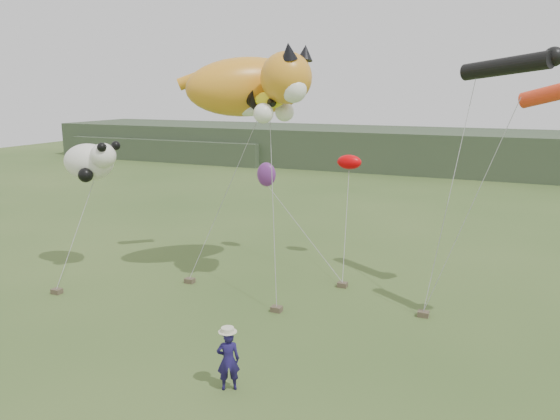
{
  "coord_description": "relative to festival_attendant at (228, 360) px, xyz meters",
  "views": [
    {
      "loc": [
        7.74,
        -13.25,
        8.12
      ],
      "look_at": [
        0.65,
        3.0,
        4.2
      ],
      "focal_mm": 35.0,
      "sensor_mm": 36.0,
      "label": 1
    }
  ],
  "objects": [
    {
      "name": "ground",
      "position": [
        -0.96,
        1.26,
        -0.87
      ],
      "size": [
        120.0,
        120.0,
        0.0
      ],
      "primitive_type": "plane",
      "color": "#385123",
      "rests_on": "ground"
    },
    {
      "name": "headland",
      "position": [
        -4.07,
        45.94,
        1.05
      ],
      "size": [
        90.0,
        13.0,
        4.0
      ],
      "color": "#2D3D28",
      "rests_on": "ground"
    },
    {
      "name": "festival_attendant",
      "position": [
        0.0,
        0.0,
        0.0
      ],
      "size": [
        0.76,
        0.69,
        1.74
      ],
      "primitive_type": "imported",
      "rotation": [
        0.0,
        0.0,
        3.69
      ],
      "color": "#1B144B",
      "rests_on": "ground"
    },
    {
      "name": "sandbag_anchors",
      "position": [
        -2.38,
        6.4,
        -0.77
      ],
      "size": [
        14.46,
        5.7,
        0.2
      ],
      "color": "brown",
      "rests_on": "ground"
    },
    {
      "name": "cat_kite",
      "position": [
        -3.21,
        8.42,
        7.39
      ],
      "size": [
        7.05,
        5.54,
        3.0
      ],
      "color": "orange",
      "rests_on": "ground"
    },
    {
      "name": "fish_kite",
      "position": [
        -2.6,
        7.71,
        6.89
      ],
      "size": [
        2.06,
        1.41,
        1.08
      ],
      "color": "yellow",
      "rests_on": "ground"
    },
    {
      "name": "tube_kites",
      "position": [
        7.0,
        8.95,
        7.83
      ],
      "size": [
        5.01,
        5.11,
        2.04
      ],
      "color": "black",
      "rests_on": "ground"
    },
    {
      "name": "panda_kite",
      "position": [
        -10.39,
        6.54,
        4.17
      ],
      "size": [
        2.87,
        1.85,
        1.78
      ],
      "color": "white",
      "rests_on": "ground"
    },
    {
      "name": "misc_kites",
      "position": [
        -2.79,
        12.31,
        3.48
      ],
      "size": [
        5.15,
        1.11,
        1.72
      ],
      "color": "#E30106",
      "rests_on": "ground"
    }
  ]
}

